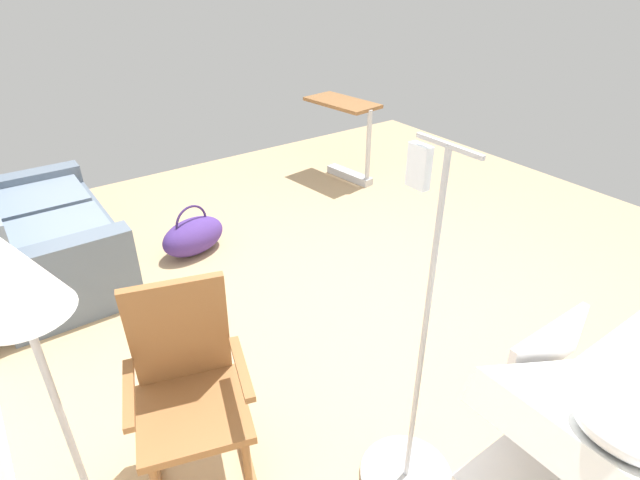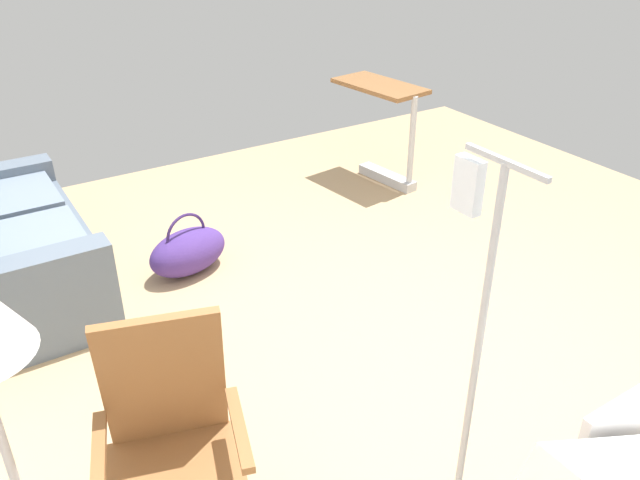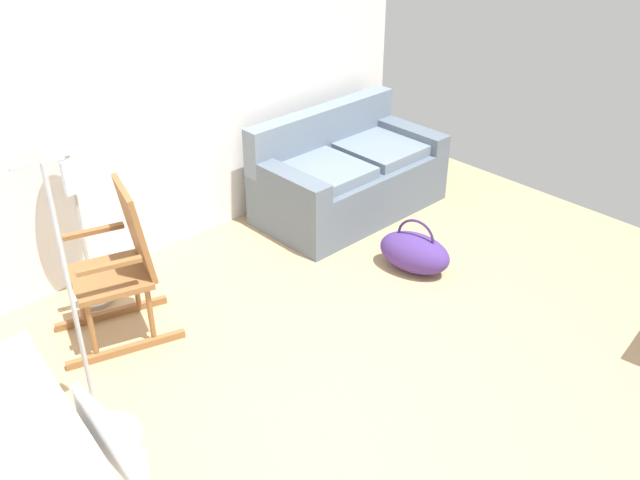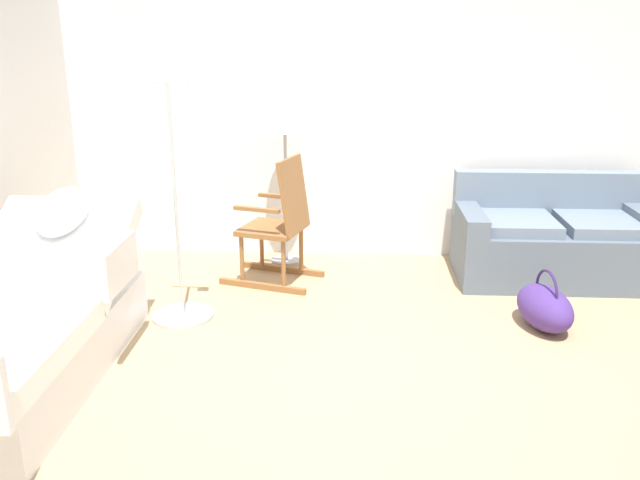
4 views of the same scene
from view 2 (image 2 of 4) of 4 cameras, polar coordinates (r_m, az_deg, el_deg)
name	(u,v)px [view 2 (image 2 of 4)]	position (r m, az deg, el deg)	size (l,w,h in m)	color
ground_plane	(399,339)	(3.79, 6.99, -8.69)	(6.45, 6.45, 0.00)	tan
couch	(7,252)	(4.43, -25.84, -0.95)	(1.60, 0.85, 0.85)	slate
rocking_chair	(174,455)	(2.50, -12.75, -18.04)	(0.86, 0.67, 1.05)	brown
overbed_table	(385,121)	(5.59, 5.76, 10.36)	(0.87, 0.50, 0.84)	#B2B5BA
duffel_bag	(188,251)	(4.39, -11.56, -0.97)	(0.43, 0.62, 0.43)	#472D7A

